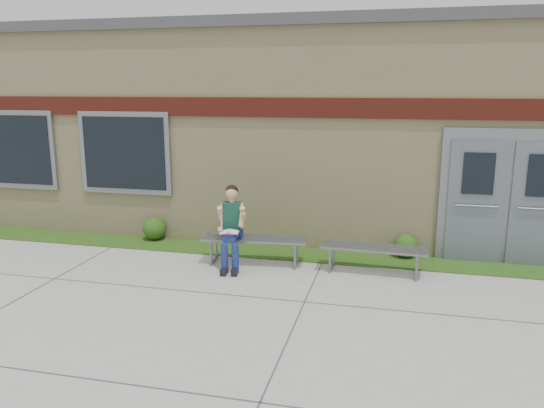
# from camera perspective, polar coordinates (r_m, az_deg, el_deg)

# --- Properties ---
(ground) EXTENTS (80.00, 80.00, 0.00)m
(ground) POSITION_cam_1_polar(r_m,az_deg,el_deg) (7.37, -4.99, -11.24)
(ground) COLOR #9E9E99
(ground) RESTS_ON ground
(grass_strip) EXTENTS (16.00, 0.80, 0.02)m
(grass_strip) POSITION_cam_1_polar(r_m,az_deg,el_deg) (9.71, -0.18, -5.20)
(grass_strip) COLOR #1C4412
(grass_strip) RESTS_ON ground
(school_building) EXTENTS (16.20, 6.22, 4.20)m
(school_building) POSITION_cam_1_polar(r_m,az_deg,el_deg) (12.60, 3.45, 8.57)
(school_building) COLOR beige
(school_building) RESTS_ON ground
(bench_left) EXTENTS (1.82, 0.67, 0.46)m
(bench_left) POSITION_cam_1_polar(r_m,az_deg,el_deg) (9.03, -1.91, -4.28)
(bench_left) COLOR slate
(bench_left) RESTS_ON ground
(bench_right) EXTENTS (1.72, 0.55, 0.44)m
(bench_right) POSITION_cam_1_polar(r_m,az_deg,el_deg) (8.74, 10.89, -5.17)
(bench_right) COLOR slate
(bench_right) RESTS_ON ground
(girl) EXTENTS (0.52, 0.84, 1.37)m
(girl) POSITION_cam_1_polar(r_m,az_deg,el_deg) (8.84, -4.39, -2.27)
(girl) COLOR navy
(girl) RESTS_ON ground
(shrub_mid) EXTENTS (0.44, 0.44, 0.44)m
(shrub_mid) POSITION_cam_1_polar(r_m,az_deg,el_deg) (10.66, -12.54, -2.58)
(shrub_mid) COLOR #1C4412
(shrub_mid) RESTS_ON grass_strip
(shrub_east) EXTENTS (0.41, 0.41, 0.41)m
(shrub_east) POSITION_cam_1_polar(r_m,az_deg,el_deg) (9.64, 14.17, -4.37)
(shrub_east) COLOR #1C4412
(shrub_east) RESTS_ON grass_strip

